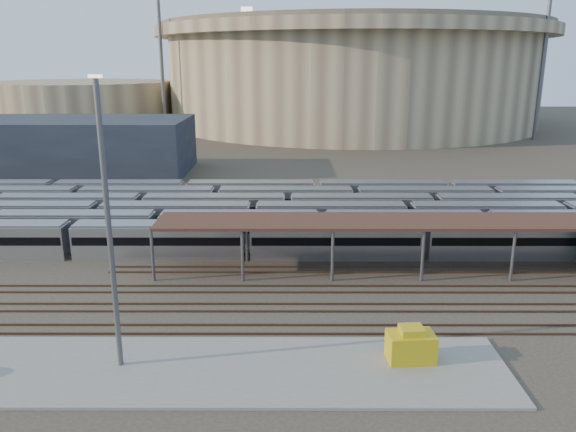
# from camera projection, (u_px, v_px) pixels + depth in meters

# --- Properties ---
(ground) EXTENTS (420.00, 420.00, 0.00)m
(ground) POSITION_uv_depth(u_px,v_px,m) (236.00, 286.00, 52.73)
(ground) COLOR #383026
(ground) RESTS_ON ground
(apron) EXTENTS (50.00, 9.00, 0.20)m
(apron) POSITION_uv_depth(u_px,v_px,m) (142.00, 370.00, 38.27)
(apron) COLOR gray
(apron) RESTS_ON ground
(subway_trains) EXTENTS (130.62, 23.90, 3.60)m
(subway_trains) POSITION_uv_depth(u_px,v_px,m) (249.00, 215.00, 70.07)
(subway_trains) COLOR #B5B5BA
(subway_trains) RESTS_ON ground
(inspection_shed) EXTENTS (60.30, 6.00, 5.30)m
(inspection_shed) POSITION_uv_depth(u_px,v_px,m) (462.00, 223.00, 55.19)
(inspection_shed) COLOR #55555A
(inspection_shed) RESTS_ON ground
(empty_tracks) EXTENTS (170.00, 9.62, 0.18)m
(empty_tracks) POSITION_uv_depth(u_px,v_px,m) (230.00, 307.00, 47.89)
(empty_tracks) COLOR #4C3323
(empty_tracks) RESTS_ON ground
(stadium) EXTENTS (124.00, 124.00, 32.50)m
(stadium) POSITION_uv_depth(u_px,v_px,m) (350.00, 72.00, 183.09)
(stadium) COLOR tan
(stadium) RESTS_ON ground
(secondary_arena) EXTENTS (56.00, 56.00, 14.00)m
(secondary_arena) POSITION_uv_depth(u_px,v_px,m) (83.00, 104.00, 176.20)
(secondary_arena) COLOR tan
(secondary_arena) RESTS_ON ground
(service_building) EXTENTS (42.00, 20.00, 10.00)m
(service_building) POSITION_uv_depth(u_px,v_px,m) (75.00, 146.00, 104.44)
(service_building) COLOR #1E232D
(service_building) RESTS_ON ground
(floodlight_0) EXTENTS (4.00, 1.00, 38.40)m
(floodlight_0) POSITION_uv_depth(u_px,v_px,m) (161.00, 59.00, 153.19)
(floodlight_0) COLOR #55555A
(floodlight_0) RESTS_ON ground
(floodlight_2) EXTENTS (4.00, 1.00, 38.40)m
(floodlight_2) POSITION_uv_depth(u_px,v_px,m) (543.00, 59.00, 143.33)
(floodlight_2) COLOR #55555A
(floodlight_2) RESTS_ON ground
(floodlight_3) EXTENTS (4.00, 1.00, 38.40)m
(floodlight_3) POSITION_uv_depth(u_px,v_px,m) (248.00, 59.00, 201.31)
(floodlight_3) COLOR #55555A
(floodlight_3) RESTS_ON ground
(yard_light_pole) EXTENTS (0.81, 0.36, 19.45)m
(yard_light_pole) POSITION_uv_depth(u_px,v_px,m) (109.00, 229.00, 36.11)
(yard_light_pole) COLOR #55555A
(yard_light_pole) RESTS_ON apron
(yellow_equipment) EXTENTS (3.37, 2.27, 2.01)m
(yellow_equipment) POSITION_uv_depth(u_px,v_px,m) (411.00, 347.00, 39.09)
(yellow_equipment) COLOR gold
(yellow_equipment) RESTS_ON apron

